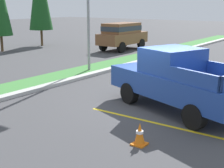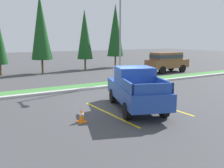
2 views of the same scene
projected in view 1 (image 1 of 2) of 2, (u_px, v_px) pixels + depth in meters
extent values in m
plane|color=#424244|center=(151.00, 107.00, 11.55)|extent=(120.00, 120.00, 0.00)
cube|color=yellow|center=(154.00, 123.00, 10.01)|extent=(0.12, 4.80, 0.01)
cube|color=yellow|center=(194.00, 99.00, 12.45)|extent=(0.12, 4.80, 0.01)
cube|color=#B2B2AD|center=(51.00, 85.00, 14.38)|extent=(56.00, 0.40, 0.15)
cube|color=#42843D|center=(34.00, 83.00, 15.01)|extent=(56.00, 1.80, 0.06)
cylinder|color=black|center=(129.00, 93.00, 11.92)|extent=(0.52, 0.81, 0.76)
cylinder|color=black|center=(164.00, 87.00, 12.85)|extent=(0.52, 0.81, 0.76)
cylinder|color=black|center=(194.00, 117.00, 9.43)|extent=(0.52, 0.81, 0.76)
cube|color=#23479E|center=(178.00, 85.00, 11.02)|extent=(3.57, 5.54, 0.76)
cube|color=#23479E|center=(172.00, 60.00, 11.07)|extent=(2.20, 2.11, 0.84)
cube|color=#2D3842|center=(156.00, 56.00, 11.72)|extent=(1.54, 0.61, 0.63)
cube|color=#23479E|center=(194.00, 79.00, 9.25)|extent=(0.74, 1.82, 0.44)
cube|color=silver|center=(131.00, 78.00, 13.13)|extent=(1.75, 0.77, 0.28)
cylinder|color=black|center=(124.00, 42.00, 27.54)|extent=(0.80, 0.27, 0.80)
cylinder|color=black|center=(141.00, 44.00, 26.56)|extent=(0.80, 0.27, 0.80)
cylinder|color=black|center=(103.00, 46.00, 25.36)|extent=(0.80, 0.27, 0.80)
cylinder|color=black|center=(121.00, 47.00, 24.38)|extent=(0.80, 0.27, 0.80)
cube|color=brown|center=(123.00, 38.00, 25.84)|extent=(4.62, 1.88, 0.84)
cube|color=brown|center=(122.00, 28.00, 25.53)|extent=(3.12, 1.71, 0.76)
cube|color=#2D3842|center=(122.00, 28.00, 25.53)|extent=(3.16, 1.75, 0.36)
cylinder|color=gray|center=(88.00, 6.00, 17.00)|extent=(0.14, 0.14, 6.84)
cylinder|color=brown|center=(2.00, 43.00, 24.93)|extent=(0.20, 0.20, 1.22)
cylinder|color=brown|center=(42.00, 38.00, 28.42)|extent=(0.20, 0.20, 1.38)
cube|color=orange|center=(139.00, 144.00, 8.45)|extent=(0.36, 0.36, 0.04)
cone|color=orange|center=(140.00, 133.00, 8.38)|extent=(0.28, 0.28, 0.56)
cylinder|color=white|center=(140.00, 132.00, 8.37)|extent=(0.19, 0.19, 0.07)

